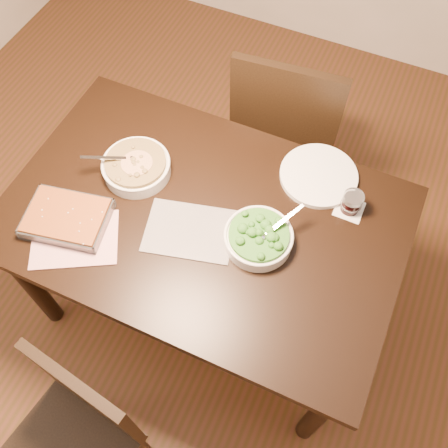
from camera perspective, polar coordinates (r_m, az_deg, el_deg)
name	(u,v)px	position (r m, az deg, el deg)	size (l,w,h in m)	color
ground	(208,298)	(2.42, -1.83, -8.46)	(4.00, 4.00, 0.00)	#422C13
table	(203,230)	(1.83, -2.40, -0.70)	(1.40, 0.90, 0.75)	black
magazine_a	(75,239)	(1.78, -16.67, -1.69)	(0.29, 0.21, 0.01)	#A72F49
magazine_b	(190,231)	(1.72, -3.94, -0.77)	(0.30, 0.22, 0.01)	#24232A
coaster	(349,209)	(1.82, 14.11, 1.67)	(0.10, 0.10, 0.00)	white
stew_bowl	(136,166)	(1.86, -9.99, 6.51)	(0.25, 0.25, 0.09)	silver
broccoli_bowl	(259,237)	(1.67, 3.97, -1.54)	(0.23, 0.25, 0.09)	silver
baking_dish	(67,218)	(1.80, -17.50, 0.64)	(0.32, 0.26, 0.05)	silver
wine_tumbler	(352,202)	(1.78, 14.40, 2.42)	(0.07, 0.07, 0.08)	black
dinner_plate	(319,175)	(1.87, 10.76, 5.48)	(0.29, 0.29, 0.02)	white
chair_near	(77,431)	(1.86, -16.49, -21.77)	(0.44, 0.44, 0.83)	black
chair_far	(287,124)	(2.31, 7.20, 11.28)	(0.50, 0.50, 0.97)	black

